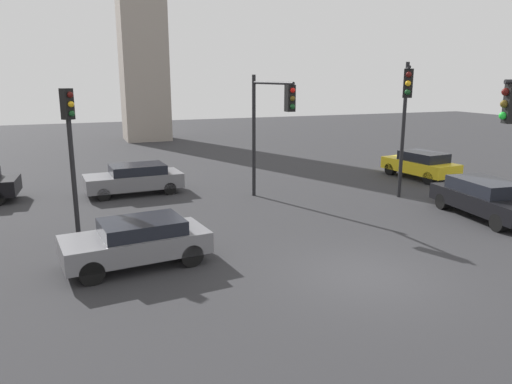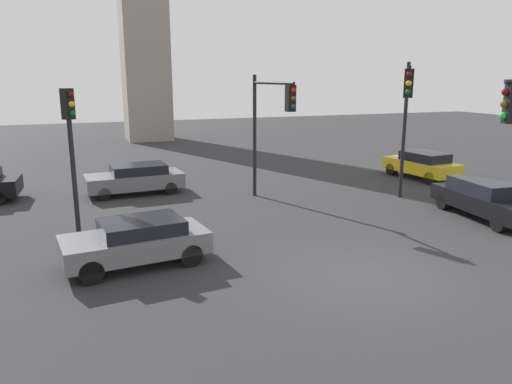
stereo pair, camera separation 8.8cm
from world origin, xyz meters
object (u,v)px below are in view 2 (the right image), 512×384
at_px(traffic_light_0, 71,134).
at_px(traffic_light_3, 271,114).
at_px(car_2, 422,164).
at_px(car_4, 137,241).
at_px(traffic_light_1, 406,104).
at_px(car_5, 136,178).
at_px(car_1, 488,198).

bearing_deg(traffic_light_0, traffic_light_3, 64.82).
height_order(car_2, car_4, car_2).
xyz_separation_m(traffic_light_0, car_2, (17.33, 3.41, -2.69)).
bearing_deg(car_2, traffic_light_0, 94.68).
distance_m(traffic_light_0, traffic_light_1, 12.60).
relative_size(traffic_light_0, car_5, 1.11).
distance_m(traffic_light_1, car_2, 7.45).
bearing_deg(traffic_light_1, car_2, 170.59).
bearing_deg(traffic_light_1, traffic_light_3, -80.80).
distance_m(traffic_light_0, car_5, 6.56).
height_order(car_1, car_4, car_1).
bearing_deg(car_2, car_1, 152.98).
bearing_deg(traffic_light_3, car_1, 50.39).
xyz_separation_m(car_2, car_5, (-14.68, 1.94, -0.04)).
xyz_separation_m(traffic_light_0, car_1, (14.72, -3.54, -2.68)).
bearing_deg(traffic_light_3, car_2, 97.70).
bearing_deg(traffic_light_3, traffic_light_1, 57.87).
xyz_separation_m(traffic_light_1, traffic_light_3, (-4.75, 2.54, -0.43)).
height_order(traffic_light_0, traffic_light_3, traffic_light_3).
height_order(car_4, car_5, car_5).
relative_size(traffic_light_1, car_4, 1.40).
height_order(traffic_light_0, car_1, traffic_light_0).
relative_size(traffic_light_3, car_1, 1.13).
bearing_deg(traffic_light_3, car_5, -131.48).
height_order(traffic_light_3, car_1, traffic_light_3).
bearing_deg(car_4, traffic_light_1, -173.33).
bearing_deg(car_1, traffic_light_1, -132.12).
height_order(traffic_light_0, car_4, traffic_light_0).
bearing_deg(car_1, car_2, 165.27).
relative_size(traffic_light_1, car_5, 1.34).
distance_m(car_1, car_5, 15.00).
xyz_separation_m(traffic_light_3, car_1, (6.95, -4.97, -3.03)).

